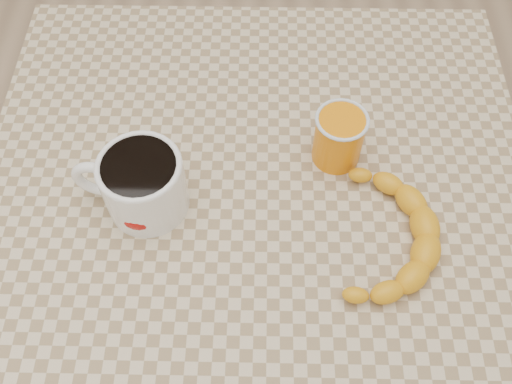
{
  "coord_description": "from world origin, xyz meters",
  "views": [
    {
      "loc": [
        0.01,
        -0.41,
        1.44
      ],
      "look_at": [
        0.0,
        0.0,
        0.77
      ],
      "focal_mm": 40.0,
      "sensor_mm": 36.0,
      "label": 1
    }
  ],
  "objects_px": {
    "table": "(256,228)",
    "coffee_mug": "(141,183)",
    "orange_juice_glass": "(339,137)",
    "apple": "(141,206)",
    "banana": "(387,237)"
  },
  "relations": [
    {
      "from": "table",
      "to": "orange_juice_glass",
      "type": "distance_m",
      "value": 0.19
    },
    {
      "from": "table",
      "to": "orange_juice_glass",
      "type": "height_order",
      "value": "orange_juice_glass"
    },
    {
      "from": "table",
      "to": "banana",
      "type": "xyz_separation_m",
      "value": [
        0.17,
        -0.07,
        0.11
      ]
    },
    {
      "from": "coffee_mug",
      "to": "apple",
      "type": "bearing_deg",
      "value": -90.55
    },
    {
      "from": "coffee_mug",
      "to": "apple",
      "type": "height_order",
      "value": "coffee_mug"
    },
    {
      "from": "apple",
      "to": "coffee_mug",
      "type": "bearing_deg",
      "value": 89.45
    },
    {
      "from": "table",
      "to": "orange_juice_glass",
      "type": "bearing_deg",
      "value": 33.84
    },
    {
      "from": "apple",
      "to": "banana",
      "type": "xyz_separation_m",
      "value": [
        0.33,
        -0.04,
        -0.01
      ]
    },
    {
      "from": "banana",
      "to": "coffee_mug",
      "type": "bearing_deg",
      "value": -173.85
    },
    {
      "from": "table",
      "to": "coffee_mug",
      "type": "distance_m",
      "value": 0.21
    },
    {
      "from": "table",
      "to": "coffee_mug",
      "type": "bearing_deg",
      "value": -177.17
    },
    {
      "from": "coffee_mug",
      "to": "orange_juice_glass",
      "type": "relative_size",
      "value": 1.87
    },
    {
      "from": "coffee_mug",
      "to": "apple",
      "type": "xyz_separation_m",
      "value": [
        -0.0,
        -0.02,
        -0.02
      ]
    },
    {
      "from": "banana",
      "to": "table",
      "type": "bearing_deg",
      "value": 175.39
    },
    {
      "from": "orange_juice_glass",
      "to": "apple",
      "type": "distance_m",
      "value": 0.29
    }
  ]
}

